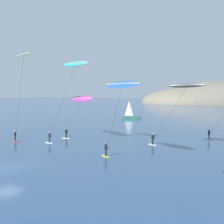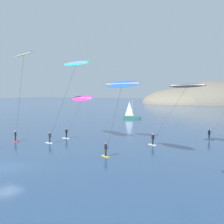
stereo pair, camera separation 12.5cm
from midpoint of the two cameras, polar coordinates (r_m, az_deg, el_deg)
ground_plane at (r=31.34m, az=-20.32°, el=-10.56°), size 600.00×600.00×0.00m
headland_island at (r=202.54m, az=20.91°, el=1.57°), size 111.29×62.76×30.95m
sailboat_near at (r=82.06m, az=4.21°, el=-0.96°), size 5.83×3.20×5.70m
kitesurfer_black at (r=38.09m, az=14.60°, el=4.36°), size 9.09×3.65×8.95m
kitesurfer_lime at (r=43.14m, az=-17.52°, el=10.02°), size 7.82×3.40×13.57m
kitesurfer_blue at (r=31.10m, az=1.86°, el=4.63°), size 6.73×3.45×9.10m
kitesurfer_cyan at (r=39.75m, az=-7.73°, el=8.25°), size 9.00×1.57×12.18m
kitesurfer_magenta at (r=44.46m, az=-6.25°, el=2.19°), size 7.42×2.48×7.32m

